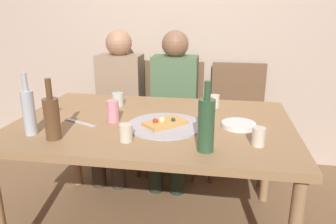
# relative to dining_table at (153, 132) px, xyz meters

# --- Properties ---
(back_wall) EXTENTS (6.00, 0.10, 2.60)m
(back_wall) POSITION_rel_dining_table_xyz_m (0.00, 1.16, 0.65)
(back_wall) COLOR #BCA893
(back_wall) RESTS_ON ground_plane
(dining_table) EXTENTS (1.54, 1.03, 0.72)m
(dining_table) POSITION_rel_dining_table_xyz_m (0.00, 0.00, 0.00)
(dining_table) COLOR #99754C
(dining_table) RESTS_ON ground_plane
(pizza_tray) EXTENTS (0.41, 0.41, 0.01)m
(pizza_tray) POSITION_rel_dining_table_xyz_m (0.08, -0.08, 0.07)
(pizza_tray) COLOR #ADADB2
(pizza_tray) RESTS_ON dining_table
(pizza_slice_last) EXTENTS (0.25, 0.25, 0.05)m
(pizza_slice_last) POSITION_rel_dining_table_xyz_m (0.08, -0.08, 0.09)
(pizza_slice_last) COLOR tan
(pizza_slice_last) RESTS_ON pizza_tray
(wine_bottle) EXTENTS (0.07, 0.07, 0.32)m
(wine_bottle) POSITION_rel_dining_table_xyz_m (0.31, -0.36, 0.20)
(wine_bottle) COLOR #2D5133
(wine_bottle) RESTS_ON dining_table
(beer_bottle) EXTENTS (0.07, 0.07, 0.30)m
(beer_bottle) POSITION_rel_dining_table_xyz_m (-0.42, -0.34, 0.18)
(beer_bottle) COLOR brown
(beer_bottle) RESTS_ON dining_table
(water_bottle) EXTENTS (0.06, 0.06, 0.32)m
(water_bottle) POSITION_rel_dining_table_xyz_m (-0.57, -0.30, 0.19)
(water_bottle) COLOR #B2BCC1
(water_bottle) RESTS_ON dining_table
(tumbler_near) EXTENTS (0.06, 0.06, 0.08)m
(tumbler_near) POSITION_rel_dining_table_xyz_m (-0.07, -0.31, 0.11)
(tumbler_near) COLOR beige
(tumbler_near) RESTS_ON dining_table
(tumbler_far) EXTENTS (0.06, 0.06, 0.08)m
(tumbler_far) POSITION_rel_dining_table_xyz_m (0.33, 0.32, 0.11)
(tumbler_far) COLOR beige
(tumbler_far) RESTS_ON dining_table
(wine_glass) EXTENTS (0.07, 0.07, 0.08)m
(wine_glass) POSITION_rel_dining_table_xyz_m (-0.29, 0.26, 0.11)
(wine_glass) COLOR #B7C6BC
(wine_glass) RESTS_ON dining_table
(short_glass) EXTENTS (0.06, 0.06, 0.09)m
(short_glass) POSITION_rel_dining_table_xyz_m (0.55, -0.26, 0.11)
(short_glass) COLOR beige
(short_glass) RESTS_ON dining_table
(soda_can) EXTENTS (0.07, 0.07, 0.12)m
(soda_can) POSITION_rel_dining_table_xyz_m (-0.22, -0.05, 0.13)
(soda_can) COLOR pink
(soda_can) RESTS_ON dining_table
(plate_stack) EXTENTS (0.18, 0.18, 0.02)m
(plate_stack) POSITION_rel_dining_table_xyz_m (0.47, -0.02, 0.08)
(plate_stack) COLOR white
(plate_stack) RESTS_ON dining_table
(table_knife) EXTENTS (0.21, 0.11, 0.01)m
(table_knife) POSITION_rel_dining_table_xyz_m (-0.39, -0.11, 0.07)
(table_knife) COLOR #B7B7BC
(table_knife) RESTS_ON dining_table
(chair_left) EXTENTS (0.44, 0.44, 0.90)m
(chair_left) POSITION_rel_dining_table_xyz_m (-0.46, 0.91, -0.14)
(chair_left) COLOR brown
(chair_left) RESTS_ON ground_plane
(chair_middle) EXTENTS (0.44, 0.44, 0.90)m
(chair_middle) POSITION_rel_dining_table_xyz_m (-0.00, 0.91, -0.14)
(chair_middle) COLOR brown
(chair_middle) RESTS_ON ground_plane
(chair_right) EXTENTS (0.44, 0.44, 0.90)m
(chair_right) POSITION_rel_dining_table_xyz_m (0.51, 0.91, -0.14)
(chair_right) COLOR brown
(chair_right) RESTS_ON ground_plane
(guest_in_sweater) EXTENTS (0.36, 0.56, 1.17)m
(guest_in_sweater) POSITION_rel_dining_table_xyz_m (-0.46, 0.76, -0.01)
(guest_in_sweater) COLOR #937A60
(guest_in_sweater) RESTS_ON ground_plane
(guest_in_beanie) EXTENTS (0.36, 0.56, 1.17)m
(guest_in_beanie) POSITION_rel_dining_table_xyz_m (-0.00, 0.76, -0.01)
(guest_in_beanie) COLOR #4C6B47
(guest_in_beanie) RESTS_ON ground_plane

